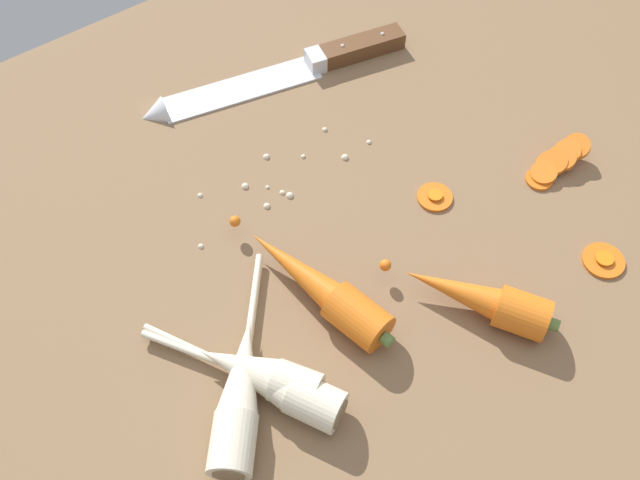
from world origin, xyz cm
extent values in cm
cube|color=brown|center=(0.00, 0.00, -2.00)|extent=(120.00, 90.00, 4.00)
cube|color=silver|center=(5.97, 22.76, 0.25)|extent=(20.48, 8.69, 0.50)
cone|color=silver|center=(-4.96, 25.22, 0.25)|extent=(3.80, 4.52, 3.96)
cube|color=silver|center=(15.72, 20.56, 1.10)|extent=(2.60, 3.31, 2.20)
cube|color=brown|center=(22.07, 19.13, 1.10)|extent=(11.35, 5.15, 2.20)
sphere|color=silver|center=(19.33, 19.74, 2.20)|extent=(0.50, 0.50, 0.50)
sphere|color=silver|center=(24.80, 18.51, 2.20)|extent=(0.50, 0.50, 0.50)
cylinder|color=orange|center=(-2.52, -11.65, 2.10)|extent=(5.35, 6.69, 4.20)
cone|color=orange|center=(-4.01, -4.67, 2.10)|extent=(6.89, 14.79, 3.99)
sphere|color=orange|center=(-6.04, 4.82, 2.10)|extent=(1.20, 1.20, 1.20)
cylinder|color=#5B7F3D|center=(-1.77, -15.14, 2.10)|extent=(1.38, 1.23, 1.20)
cylinder|color=orange|center=(10.43, -20.58, 2.10)|extent=(6.13, 6.37, 4.20)
cone|color=orange|center=(7.40, -15.53, 2.10)|extent=(9.49, 12.16, 3.99)
sphere|color=orange|center=(3.27, -8.65, 2.10)|extent=(1.20, 1.20, 1.20)
cylinder|color=#5B7F3D|center=(12.00, -23.20, 2.10)|extent=(1.54, 1.47, 1.20)
cylinder|color=beige|center=(-10.79, -16.11, 2.00)|extent=(5.81, 6.16, 4.00)
cone|color=beige|center=(-13.96, -10.17, 2.00)|extent=(7.41, 9.39, 3.80)
cylinder|color=beige|center=(-17.21, -4.09, 1.10)|extent=(5.01, 8.55, 0.70)
cylinder|color=#7A6647|center=(-9.65, -18.25, 2.00)|extent=(2.61, 1.58, 2.80)
cylinder|color=beige|center=(-11.37, -13.91, 2.00)|extent=(5.64, 5.71, 4.00)
cone|color=beige|center=(-14.52, -8.96, 2.00)|extent=(7.24, 8.38, 3.80)
cylinder|color=beige|center=(-17.75, -3.88, 1.10)|extent=(4.95, 7.23, 0.70)
cylinder|color=#7A6647|center=(-10.24, -15.69, 2.00)|extent=(2.52, 1.76, 2.80)
cylinder|color=beige|center=(-18.70, -14.94, 2.00)|extent=(6.44, 6.60, 4.00)
cone|color=beige|center=(-14.03, -9.32, 2.00)|extent=(8.90, 9.63, 3.80)
cylinder|color=beige|center=(-9.24, -3.56, 1.10)|extent=(7.01, 8.23, 0.70)
cylinder|color=#7A6647|center=(-20.38, -16.97, 2.00)|extent=(2.35, 2.02, 2.80)
cylinder|color=orange|center=(25.29, -9.15, 0.35)|extent=(3.09, 3.09, 0.70)
cylinder|color=orange|center=(26.02, -9.01, 0.60)|extent=(3.04, 2.96, 1.46)
cylinder|color=orange|center=(27.34, -8.63, 0.84)|extent=(3.16, 3.10, 1.83)
cylinder|color=orange|center=(27.71, -8.78, 1.08)|extent=(3.07, 3.02, 1.91)
cylinder|color=orange|center=(28.70, -8.97, 1.33)|extent=(3.25, 3.19, 1.81)
cylinder|color=orange|center=(29.70, -8.81, 1.57)|extent=(3.01, 2.94, 1.69)
cylinder|color=orange|center=(30.91, -8.97, 1.82)|extent=(3.08, 3.05, 1.99)
cylinder|color=orange|center=(14.13, -4.14, 0.35)|extent=(3.94, 3.94, 0.70)
cylinder|color=orange|center=(14.13, -4.14, 0.62)|extent=(1.66, 1.66, 0.16)
cylinder|color=orange|center=(22.82, -20.70, 0.35)|extent=(4.39, 4.39, 0.70)
cylinder|color=orange|center=(22.82, -20.70, 0.62)|extent=(1.84, 1.84, 0.16)
sphere|color=beige|center=(0.31, 7.99, 0.23)|extent=(0.47, 0.47, 0.47)
sphere|color=beige|center=(5.84, 9.31, 0.27)|extent=(0.55, 0.55, 0.55)
sphere|color=beige|center=(9.64, 6.35, 0.42)|extent=(0.85, 0.85, 0.85)
sphere|color=beige|center=(-1.94, 9.57, 0.42)|extent=(0.83, 0.83, 0.83)
sphere|color=beige|center=(-10.06, 5.54, 0.30)|extent=(0.61, 0.61, 0.61)
sphere|color=beige|center=(2.38, 11.76, 0.39)|extent=(0.78, 0.78, 0.78)
sphere|color=beige|center=(13.32, 6.56, 0.30)|extent=(0.61, 0.61, 0.61)
sphere|color=beige|center=(-1.51, 5.84, 0.38)|extent=(0.77, 0.77, 0.77)
sphere|color=beige|center=(-6.67, 11.43, 0.29)|extent=(0.59, 0.59, 0.59)
sphere|color=beige|center=(1.34, 5.55, 0.42)|extent=(0.85, 0.85, 0.85)
sphere|color=beige|center=(10.31, 11.20, 0.32)|extent=(0.63, 0.63, 0.63)
sphere|color=beige|center=(0.92, 6.39, 0.32)|extent=(0.64, 0.64, 0.64)
camera|label=1|loc=(-23.72, -34.59, 61.71)|focal=39.30mm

